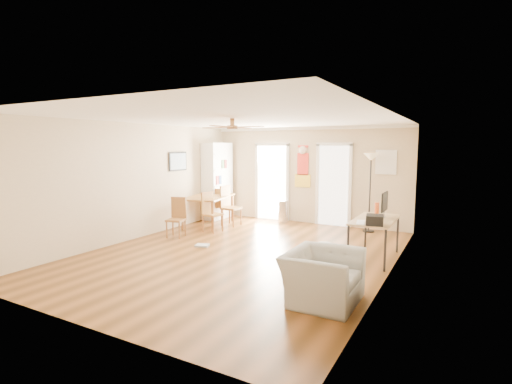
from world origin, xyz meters
The scene contains 30 objects.
floor centered at (0.00, 0.00, 0.00)m, with size 7.00×7.00×0.00m, color brown.
ceiling centered at (0.00, 0.00, 2.60)m, with size 5.50×7.00×0.00m, color silver, non-canonical shape.
wall_back centered at (0.00, 3.50, 1.30)m, with size 5.50×0.04×2.60m, color beige, non-canonical shape.
wall_front centered at (0.00, -3.50, 1.30)m, with size 5.50×0.04×2.60m, color beige, non-canonical shape.
wall_left centered at (-2.75, 0.00, 1.30)m, with size 0.04×7.00×2.60m, color beige, non-canonical shape.
wall_right centered at (2.75, 0.00, 1.30)m, with size 0.04×7.00×2.60m, color beige, non-canonical shape.
crown_molding centered at (0.00, 0.00, 2.56)m, with size 5.50×7.00×0.08m, color white, non-canonical shape.
kitchen_doorway centered at (-1.05, 3.48, 1.05)m, with size 0.90×0.10×2.10m, color white, non-canonical shape.
bathroom_doorway centered at (0.75, 3.48, 1.05)m, with size 0.80×0.10×2.10m, color white, non-canonical shape.
wall_decal centered at (-0.13, 3.48, 1.55)m, with size 0.46×0.03×1.10m, color red.
ac_grille centered at (2.05, 3.47, 1.70)m, with size 0.50×0.04×0.60m, color white.
framed_poster centered at (-2.73, 1.40, 1.70)m, with size 0.04×0.66×0.48m, color black.
ceiling_fan centered at (0.00, -0.30, 2.43)m, with size 1.24×1.24×0.20m, color #593819, non-canonical shape.
bookshelf centered at (-2.51, 2.86, 1.09)m, with size 0.44×0.98×2.18m, color white, non-canonical shape.
dining_table centered at (-2.15, 1.92, 0.39)m, with size 0.93×1.55×0.78m, color olive, non-canonical shape.
dining_chair_right_a centered at (-1.60, 2.17, 0.52)m, with size 0.43×0.43×1.04m, color olive, non-canonical shape.
dining_chair_right_b centered at (-1.60, 1.32, 0.48)m, with size 0.40×0.40×0.96m, color olive, non-canonical shape.
dining_chair_near centered at (-2.02, 0.45, 0.45)m, with size 0.37×0.37×0.91m, color #986131, non-canonical shape.
dining_chair_far centered at (-2.20, 2.60, 0.46)m, with size 0.38×0.38×0.91m, color #A77736, non-canonical shape.
trash_can centered at (-0.58, 3.22, 0.30)m, with size 0.28×0.28×0.61m, color silver.
torchiere_lamp centered at (1.76, 3.16, 0.96)m, with size 0.36×0.36×1.92m, color black, non-canonical shape.
computer_desk centered at (2.35, 0.89, 0.38)m, with size 0.70×1.41×0.75m, color tan, non-canonical shape.
imac centered at (2.47, 1.10, 1.00)m, with size 0.07×0.52×0.48m, color black, non-canonical shape.
keyboard centered at (2.20, 0.40, 0.76)m, with size 0.14×0.42×0.02m, color white.
printer centered at (2.45, 0.35, 0.84)m, with size 0.28×0.33×0.17m, color black.
orange_bottle centered at (2.30, 1.27, 0.88)m, with size 0.08×0.08×0.25m, color #DB4B13.
wastebasket_a centered at (1.58, 0.29, 0.17)m, with size 0.29×0.29×0.33m, color silver.
wastebasket_b centered at (1.42, -0.17, 0.15)m, with size 0.26×0.26×0.30m, color white.
floor_cloth centered at (-1.00, 0.06, 0.02)m, with size 0.27×0.21×0.04m, color #9A9A95.
armchair centered at (2.15, -1.46, 0.34)m, with size 1.05×0.92×0.68m, color #979893.
Camera 1 is at (3.75, -6.25, 2.09)m, focal length 26.83 mm.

